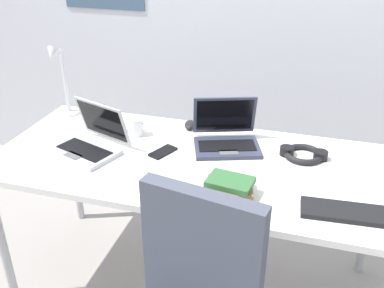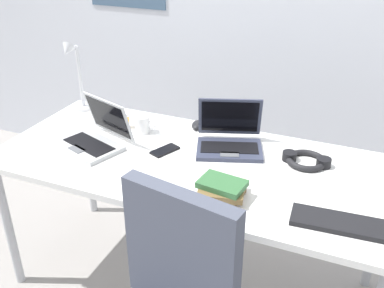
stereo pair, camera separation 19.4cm
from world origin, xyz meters
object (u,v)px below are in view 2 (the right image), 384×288
desk_lamp (76,77)px  pill_bottle (126,120)px  computer_mouse (197,125)px  external_keyboard (338,223)px  laptop_front_left (95,137)px  coffee_mug (143,124)px  headphones (306,160)px  laptop_back_right (229,139)px  book_stack (222,189)px  cell_phone (165,150)px

desk_lamp → pill_bottle: 0.40m
computer_mouse → desk_lamp: bearing=170.8°
external_keyboard → pill_bottle: 1.18m
desk_lamp → laptop_front_left: 0.48m
external_keyboard → laptop_front_left: bearing=167.0°
external_keyboard → coffee_mug: (-1.00, 0.40, 0.03)m
desk_lamp → headphones: (1.28, -0.11, -0.18)m
coffee_mug → laptop_back_right: bearing=1.4°
laptop_back_right → coffee_mug: size_ratio=3.27×
desk_lamp → external_keyboard: bearing=-19.1°
desk_lamp → external_keyboard: 1.56m
desk_lamp → book_stack: size_ratio=1.97×
headphones → coffee_mug: coffee_mug is taller
laptop_front_left → external_keyboard: (1.14, -0.18, -0.03)m
desk_lamp → laptop_back_right: 0.93m
pill_bottle → computer_mouse: bearing=22.3°
external_keyboard → headphones: (-0.18, 0.40, 0.01)m
computer_mouse → coffee_mug: coffee_mug is taller
cell_phone → pill_bottle: size_ratio=1.72×
desk_lamp → laptop_back_right: bearing=-6.2°
laptop_front_left → book_stack: 0.72m
book_stack → headphones: bearing=56.5°
laptop_back_right → computer_mouse: size_ratio=3.85×
laptop_back_right → cell_phone: laptop_back_right is taller
cell_phone → pill_bottle: pill_bottle is taller
external_keyboard → headphones: size_ratio=1.54×
headphones → book_stack: size_ratio=1.05×
desk_lamp → external_keyboard: desk_lamp is taller
cell_phone → book_stack: (0.37, -0.25, 0.03)m
laptop_back_right → coffee_mug: laptop_back_right is taller
desk_lamp → cell_phone: 0.72m
desk_lamp → pill_bottle: bearing=-15.3°
computer_mouse → cell_phone: 0.30m
external_keyboard → book_stack: size_ratio=1.62×
pill_bottle → coffee_mug: bearing=-7.6°
coffee_mug → computer_mouse: bearing=33.6°
laptop_front_left → coffee_mug: (0.14, 0.21, -0.00)m
computer_mouse → book_stack: 0.63m
headphones → coffee_mug: 0.82m
desk_lamp → external_keyboard: (1.46, -0.51, -0.19)m
laptop_front_left → laptop_back_right: bearing=20.7°
headphones → pill_bottle: pill_bottle is taller
external_keyboard → coffee_mug: coffee_mug is taller
headphones → laptop_front_left: bearing=-167.2°
laptop_front_left → computer_mouse: bearing=44.7°
coffee_mug → laptop_front_left: bearing=-123.2°
coffee_mug → external_keyboard: bearing=-21.6°
cell_phone → laptop_front_left: bearing=-144.0°
pill_bottle → coffee_mug: size_ratio=0.70×
laptop_back_right → computer_mouse: 0.27m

